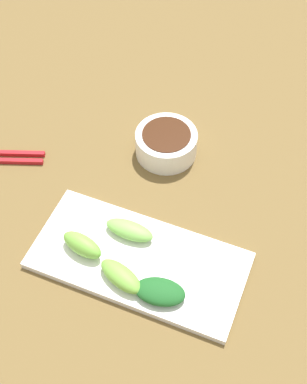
{
  "coord_description": "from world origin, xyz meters",
  "views": [
    {
      "loc": [
        0.44,
        0.18,
        0.73
      ],
      "look_at": [
        -0.03,
        -0.01,
        0.05
      ],
      "focal_mm": 50.37,
      "sensor_mm": 36.0,
      "label": 1
    }
  ],
  "objects": [
    {
      "name": "broccoli_stalk_0",
      "position": [
        0.1,
        -0.07,
        0.05
      ],
      "size": [
        0.04,
        0.07,
        0.03
      ],
      "primitive_type": "ellipsoid",
      "rotation": [
        0.0,
        0.0,
        -0.2
      ],
      "color": "#72B742",
      "rests_on": "serving_plate"
    },
    {
      "name": "sauce_bowl",
      "position": [
        -0.14,
        -0.03,
        0.05
      ],
      "size": [
        0.11,
        0.11,
        0.05
      ],
      "color": "white",
      "rests_on": "tabletop"
    },
    {
      "name": "tabletop",
      "position": [
        0.0,
        0.0,
        0.01
      ],
      "size": [
        2.1,
        2.1,
        0.02
      ],
      "primitive_type": "cube",
      "color": "brown",
      "rests_on": "ground"
    },
    {
      "name": "broccoli_stalk_2",
      "position": [
        0.12,
        -0.0,
        0.04
      ],
      "size": [
        0.06,
        0.08,
        0.02
      ],
      "primitive_type": "ellipsoid",
      "rotation": [
        0.0,
        0.0,
        -0.35
      ],
      "color": "#72B241",
      "rests_on": "serving_plate"
    },
    {
      "name": "serving_plate",
      "position": [
        0.08,
        0.01,
        0.03
      ],
      "size": [
        0.15,
        0.32,
        0.01
      ],
      "primitive_type": "cube",
      "color": "white",
      "rests_on": "tabletop"
    },
    {
      "name": "broccoli_stalk_3",
      "position": [
        0.04,
        -0.02,
        0.04
      ],
      "size": [
        0.03,
        0.08,
        0.02
      ],
      "primitive_type": "ellipsoid",
      "rotation": [
        0.0,
        0.0,
        -0.01
      ],
      "color": "#7ABA52",
      "rests_on": "serving_plate"
    },
    {
      "name": "broccoli_leafy_1",
      "position": [
        0.12,
        0.06,
        0.04
      ],
      "size": [
        0.06,
        0.08,
        0.02
      ],
      "primitive_type": "ellipsoid",
      "rotation": [
        0.0,
        0.0,
        0.17
      ],
      "color": "#1C5923",
      "rests_on": "serving_plate"
    }
  ]
}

